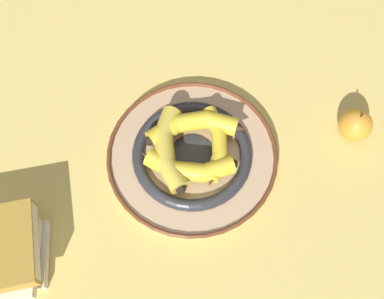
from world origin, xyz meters
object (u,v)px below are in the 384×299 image
banana_c (216,145)px  apple (355,125)px  decorative_bowl (192,154)px  banana_b (188,168)px  banana_a (168,147)px  banana_d (194,125)px

banana_c → apple: apple is taller
banana_c → apple: 0.29m
banana_c → decorative_bowl: bearing=94.0°
banana_b → banana_c: size_ratio=1.08×
banana_a → banana_c: size_ratio=1.13×
banana_b → banana_d: bearing=88.0°
banana_a → banana_c: (-0.01, -0.10, -0.00)m
decorative_bowl → banana_b: banana_b is taller
banana_a → banana_d: bearing=127.4°
banana_b → banana_d: 0.09m
apple → banana_a: bearing=90.9°
banana_a → banana_c: bearing=87.8°
decorative_bowl → banana_d: size_ratio=1.68×
apple → banana_b: bearing=98.8°
apple → banana_d: bearing=83.9°
banana_c → banana_d: (0.05, 0.04, 0.00)m
decorative_bowl → banana_d: (0.05, -0.01, 0.04)m
decorative_bowl → apple: apple is taller
banana_b → banana_d: size_ratio=0.92×
banana_c → apple: size_ratio=2.20×
decorative_bowl → banana_d: bearing=-13.3°
banana_b → banana_c: bearing=47.5°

